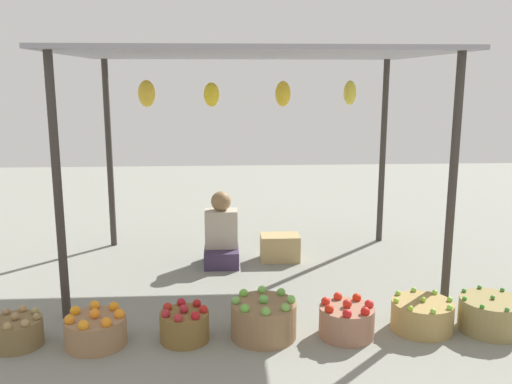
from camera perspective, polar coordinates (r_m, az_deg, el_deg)
ground_plane at (r=5.72m, az=-0.35°, el=-8.17°), size 14.00×14.00×0.00m
market_stall_structure at (r=5.38m, az=-0.47°, el=12.60°), size 3.48×2.32×2.19m
vendor_person at (r=5.87m, az=-3.59°, el=-4.59°), size 0.36×0.44×0.78m
basket_potatoes at (r=4.56m, az=-23.42°, el=-13.03°), size 0.38×0.38×0.26m
basket_oranges at (r=4.38m, az=-16.17°, el=-13.45°), size 0.45×0.45×0.28m
basket_red_apples at (r=4.31m, az=-7.37°, el=-13.42°), size 0.37×0.37×0.28m
basket_green_apples at (r=4.32m, az=0.79°, el=-12.92°), size 0.50×0.50×0.34m
basket_red_tomatoes at (r=4.39m, az=9.31°, el=-12.92°), size 0.42×0.42×0.30m
basket_limes at (r=4.63m, az=16.71°, el=-12.05°), size 0.48×0.48×0.27m
basket_green_chilies at (r=4.79m, az=23.04°, el=-11.53°), size 0.49×0.49×0.29m
wooden_crate_near_vendor at (r=6.03m, az=2.47°, el=-5.71°), size 0.42×0.28×0.28m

